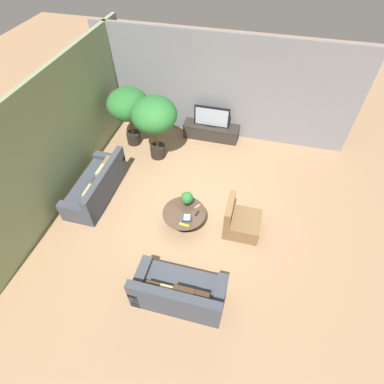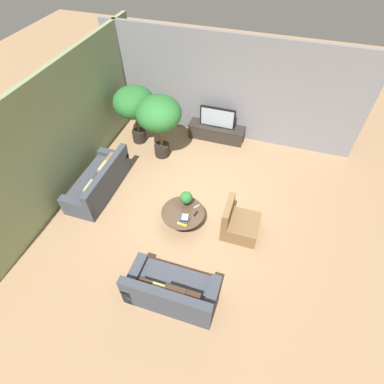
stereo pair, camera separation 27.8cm
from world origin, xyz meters
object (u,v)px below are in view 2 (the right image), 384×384
(potted_palm_tall, at_px, (134,104))
(coffee_table, at_px, (183,215))
(television, at_px, (217,118))
(couch_near_entry, at_px, (172,291))
(armchair_wicker, at_px, (239,224))
(media_console, at_px, (216,132))
(potted_palm_corner, at_px, (159,115))
(potted_plant_tabletop, at_px, (186,198))
(couch_by_wall, at_px, (99,182))

(potted_palm_tall, bearing_deg, coffee_table, -48.40)
(television, bearing_deg, couch_near_entry, -84.95)
(coffee_table, bearing_deg, armchair_wicker, 7.07)
(media_console, bearing_deg, couch_near_entry, -84.95)
(coffee_table, height_order, couch_near_entry, couch_near_entry)
(coffee_table, relative_size, potted_palm_corner, 0.54)
(television, height_order, potted_plant_tabletop, television)
(media_console, xyz_separation_m, couch_near_entry, (0.46, -5.20, 0.06))
(television, relative_size, couch_by_wall, 0.52)
(potted_palm_tall, relative_size, potted_plant_tabletop, 4.76)
(armchair_wicker, bearing_deg, couch_near_entry, 155.44)
(couch_near_entry, distance_m, potted_palm_tall, 5.22)
(television, relative_size, potted_palm_tall, 0.60)
(media_console, xyz_separation_m, armchair_wicker, (1.35, -3.25, 0.04))
(media_console, height_order, couch_by_wall, couch_by_wall)
(television, height_order, coffee_table, television)
(armchair_wicker, distance_m, potted_plant_tabletop, 1.33)
(television, distance_m, potted_palm_corner, 1.89)
(media_console, xyz_separation_m, coffee_table, (0.08, -3.40, 0.05))
(coffee_table, xyz_separation_m, potted_palm_tall, (-2.29, 2.58, 0.98))
(couch_by_wall, bearing_deg, armchair_wicker, 86.74)
(couch_by_wall, xyz_separation_m, armchair_wicker, (3.66, -0.21, -0.02))
(coffee_table, distance_m, armchair_wicker, 1.29)
(coffee_table, bearing_deg, couch_by_wall, 171.26)
(couch_near_entry, bearing_deg, media_console, -84.95)
(couch_by_wall, height_order, potted_plant_tabletop, couch_by_wall)
(armchair_wicker, bearing_deg, potted_palm_tall, 55.82)
(couch_by_wall, xyz_separation_m, potted_palm_tall, (0.09, 2.21, 0.97))
(media_console, xyz_separation_m, potted_palm_corner, (-1.30, -1.24, 1.10))
(potted_palm_corner, bearing_deg, couch_by_wall, -119.10)
(coffee_table, distance_m, couch_by_wall, 2.41)
(armchair_wicker, distance_m, potted_palm_corner, 3.50)
(potted_plant_tabletop, bearing_deg, coffee_table, -89.68)
(potted_plant_tabletop, bearing_deg, television, 91.39)
(couch_near_entry, xyz_separation_m, potted_palm_tall, (-2.67, 4.38, 0.97))
(coffee_table, xyz_separation_m, couch_by_wall, (-2.38, 0.37, 0.01))
(couch_near_entry, height_order, armchair_wicker, armchair_wicker)
(media_console, bearing_deg, potted_palm_corner, -136.52)
(potted_plant_tabletop, bearing_deg, media_console, 91.39)
(coffee_table, relative_size, couch_near_entry, 0.57)
(television, distance_m, couch_near_entry, 5.24)
(couch_by_wall, distance_m, potted_plant_tabletop, 2.41)
(coffee_table, bearing_deg, television, 91.31)
(media_console, bearing_deg, potted_plant_tabletop, -88.61)
(media_console, xyz_separation_m, couch_by_wall, (-2.31, -3.04, 0.06))
(couch_near_entry, relative_size, armchair_wicker, 2.01)
(coffee_table, bearing_deg, couch_near_entry, -78.02)
(couch_by_wall, relative_size, potted_palm_tall, 1.15)
(couch_by_wall, bearing_deg, coffee_table, 81.26)
(armchair_wicker, distance_m, potted_palm_tall, 4.42)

